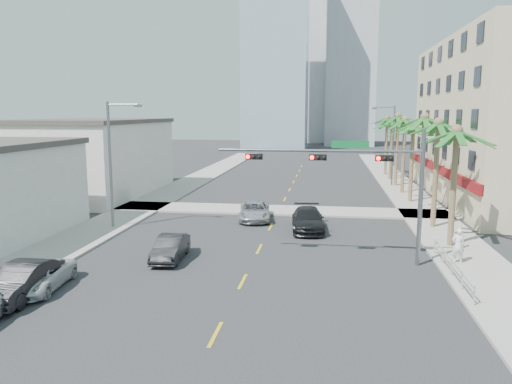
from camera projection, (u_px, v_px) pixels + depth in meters
ground at (226, 313)px, 20.68m from camera, size 260.00×260.00×0.00m
sidewalk_right at (431, 219)px, 38.52m from camera, size 4.00×120.00×0.15m
sidewalk_left at (134, 211)px, 41.92m from camera, size 4.00×120.00×0.15m
sidewalk_cross at (279, 210)px, 42.17m from camera, size 80.00×4.00×0.15m
building_left_far at (92, 159)px, 50.24m from camera, size 11.00×18.00×7.20m
tower_far_left at (276, 41)px, 110.87m from camera, size 14.00×14.00×48.00m
tower_far_right at (352, 23)px, 122.18m from camera, size 12.00×12.00×60.00m
tower_far_center at (305, 67)px, 139.95m from camera, size 16.00×16.00×42.00m
traffic_signal_mast at (360, 172)px, 26.84m from camera, size 11.12×0.54×7.20m
palm_tree_0 at (457, 132)px, 29.65m from camera, size 4.80×4.80×7.80m
palm_tree_1 at (438, 124)px, 34.68m from camera, size 4.80×4.80×8.16m
palm_tree_2 at (425, 118)px, 39.70m from camera, size 4.80×4.80×8.52m
palm_tree_3 at (413, 126)px, 44.89m from camera, size 4.80×4.80×7.80m
palm_tree_4 at (405, 121)px, 49.92m from camera, size 4.80×4.80×8.16m
palm_tree_5 at (398, 117)px, 54.95m from camera, size 4.80×4.80×8.52m
palm_tree_6 at (392, 122)px, 60.14m from camera, size 4.80×4.80×7.80m
palm_tree_7 at (387, 119)px, 65.17m from camera, size 4.80×4.80×8.16m
streetlight_left at (113, 158)px, 35.13m from camera, size 2.55×0.25×9.00m
streetlight_right at (392, 141)px, 55.46m from camera, size 2.55×0.25×9.00m
guardrail at (452, 265)px, 24.98m from camera, size 0.08×8.08×1.00m
car_parked_mid at (22, 281)px, 22.29m from camera, size 1.77×4.81×1.57m
car_parked_far at (39, 277)px, 23.40m from camera, size 2.54×4.74×1.26m
car_lane_left at (170, 248)px, 28.15m from camera, size 1.72×4.25×1.37m
car_lane_center at (255, 211)px, 38.57m from camera, size 2.93×5.25×1.39m
car_lane_right at (308, 220)px, 35.15m from camera, size 2.63×5.56×1.57m
pedestrian at (458, 245)px, 27.10m from camera, size 0.70×0.47×1.91m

